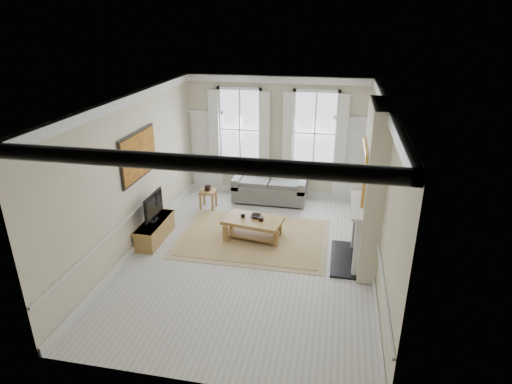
% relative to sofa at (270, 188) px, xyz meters
% --- Properties ---
extents(floor, '(7.20, 7.20, 0.00)m').
position_rel_sofa_xyz_m(floor, '(0.09, -3.11, -0.37)').
color(floor, '#B7B5AD').
rests_on(floor, ground).
extents(ceiling, '(7.20, 7.20, 0.00)m').
position_rel_sofa_xyz_m(ceiling, '(0.09, -3.11, 3.03)').
color(ceiling, white).
rests_on(ceiling, back_wall).
extents(back_wall, '(5.20, 0.00, 5.20)m').
position_rel_sofa_xyz_m(back_wall, '(0.09, 0.49, 1.33)').
color(back_wall, beige).
rests_on(back_wall, floor).
extents(left_wall, '(0.00, 7.20, 7.20)m').
position_rel_sofa_xyz_m(left_wall, '(-2.51, -3.11, 1.33)').
color(left_wall, beige).
rests_on(left_wall, floor).
extents(right_wall, '(0.00, 7.20, 7.20)m').
position_rel_sofa_xyz_m(right_wall, '(2.69, -3.11, 1.33)').
color(right_wall, beige).
rests_on(right_wall, floor).
extents(window_left, '(1.26, 0.20, 2.20)m').
position_rel_sofa_xyz_m(window_left, '(-0.96, 0.44, 1.53)').
color(window_left, '#B2BCC6').
rests_on(window_left, back_wall).
extents(window_right, '(1.26, 0.20, 2.20)m').
position_rel_sofa_xyz_m(window_right, '(1.14, 0.44, 1.53)').
color(window_right, '#B2BCC6').
rests_on(window_right, back_wall).
extents(door_left, '(0.90, 0.08, 2.30)m').
position_rel_sofa_xyz_m(door_left, '(-1.96, 0.45, 0.78)').
color(door_left, silver).
rests_on(door_left, floor).
extents(door_right, '(0.90, 0.08, 2.30)m').
position_rel_sofa_xyz_m(door_right, '(2.14, 0.45, 0.78)').
color(door_right, silver).
rests_on(door_right, floor).
extents(painting, '(0.05, 1.66, 1.06)m').
position_rel_sofa_xyz_m(painting, '(-2.47, -2.81, 1.68)').
color(painting, '#C08120').
rests_on(painting, left_wall).
extents(chimney_breast, '(0.35, 1.70, 3.38)m').
position_rel_sofa_xyz_m(chimney_breast, '(2.52, -2.91, 1.33)').
color(chimney_breast, beige).
rests_on(chimney_breast, floor).
extents(hearth, '(0.55, 1.50, 0.05)m').
position_rel_sofa_xyz_m(hearth, '(2.09, -2.91, -0.35)').
color(hearth, black).
rests_on(hearth, floor).
extents(fireplace, '(0.21, 1.45, 1.33)m').
position_rel_sofa_xyz_m(fireplace, '(2.29, -2.91, 0.36)').
color(fireplace, silver).
rests_on(fireplace, floor).
extents(mirror, '(0.06, 1.26, 1.06)m').
position_rel_sofa_xyz_m(mirror, '(2.30, -2.91, 1.68)').
color(mirror, gold).
rests_on(mirror, chimney_breast).
extents(sofa, '(2.02, 0.98, 0.90)m').
position_rel_sofa_xyz_m(sofa, '(0.00, 0.00, 0.00)').
color(sofa, '#5A5A58').
rests_on(sofa, floor).
extents(side_table, '(0.45, 0.45, 0.51)m').
position_rel_sofa_xyz_m(side_table, '(-1.56, -0.88, 0.03)').
color(side_table, brown).
rests_on(side_table, floor).
extents(rug, '(3.50, 2.60, 0.02)m').
position_rel_sofa_xyz_m(rug, '(-0.02, -2.33, -0.36)').
color(rug, '#A48B55').
rests_on(rug, floor).
extents(coffee_table, '(1.45, 0.99, 0.50)m').
position_rel_sofa_xyz_m(coffee_table, '(-0.02, -2.33, 0.05)').
color(coffee_table, brown).
rests_on(coffee_table, rug).
extents(ceramic_pot_a, '(0.10, 0.10, 0.10)m').
position_rel_sofa_xyz_m(ceramic_pot_a, '(-0.27, -2.28, 0.18)').
color(ceramic_pot_a, black).
rests_on(ceramic_pot_a, coffee_table).
extents(ceramic_pot_b, '(0.12, 0.12, 0.09)m').
position_rel_sofa_xyz_m(ceramic_pot_b, '(0.18, -2.38, 0.17)').
color(ceramic_pot_b, black).
rests_on(ceramic_pot_b, coffee_table).
extents(bowl, '(0.28, 0.28, 0.06)m').
position_rel_sofa_xyz_m(bowl, '(0.03, -2.23, 0.16)').
color(bowl, black).
rests_on(bowl, coffee_table).
extents(tv_stand, '(0.43, 1.35, 0.48)m').
position_rel_sofa_xyz_m(tv_stand, '(-2.25, -2.84, -0.13)').
color(tv_stand, brown).
rests_on(tv_stand, floor).
extents(tv, '(0.08, 0.90, 0.68)m').
position_rel_sofa_xyz_m(tv, '(-2.23, -2.84, 0.50)').
color(tv, black).
rests_on(tv, tv_stand).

